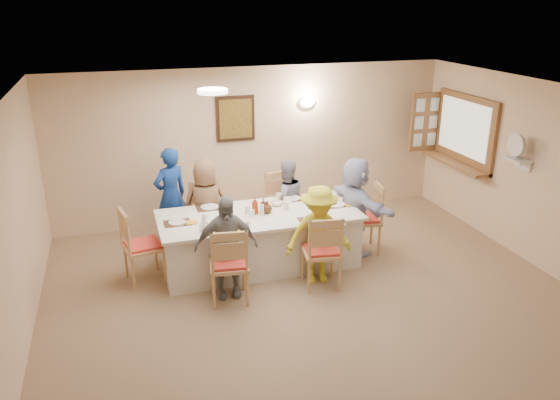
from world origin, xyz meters
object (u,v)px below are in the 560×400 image
object	(u,v)px
diner_front_right	(319,235)
diner_back_left	(207,206)
chair_left_end	(143,245)
condiment_ketchup	(255,205)
serving_hatch	(465,131)
diner_front_left	(226,247)
desk_fan	(518,149)
diner_right_end	(355,206)
chair_back_right	(284,206)
chair_right_end	(363,218)
dining_table	(260,239)
chair_front_right	(322,250)
chair_front_left	(229,263)
diner_back_right	(286,201)
caregiver	(171,196)
chair_back_left	(206,216)

from	to	relation	value
diner_front_right	diner_back_left	bearing A→B (deg)	138.85
chair_left_end	condiment_ketchup	bearing A→B (deg)	-100.27
diner_back_left	diner_front_right	distance (m)	1.81
serving_hatch	diner_front_left	bearing A→B (deg)	-162.05
desk_fan	diner_right_end	world-z (taller)	desk_fan
chair_back_right	condiment_ketchup	xyz separation A→B (m)	(-0.65, -0.78, 0.38)
chair_right_end	diner_back_left	size ratio (longest dim) A/B	0.74
dining_table	chair_front_right	size ratio (longest dim) A/B	2.68
chair_front_left	condiment_ketchup	world-z (taller)	chair_front_left
diner_back_right	diner_right_end	xyz separation A→B (m)	(0.82, -0.68, 0.08)
serving_hatch	diner_back_left	size ratio (longest dim) A/B	1.08
chair_front_right	condiment_ketchup	bearing A→B (deg)	-43.15
chair_front_right	desk_fan	bearing A→B (deg)	-168.96
chair_back_right	caregiver	size ratio (longest dim) A/B	0.68
desk_fan	diner_back_left	world-z (taller)	desk_fan
chair_back_right	dining_table	bearing A→B (deg)	-134.43
chair_back_right	diner_back_right	xyz separation A→B (m)	(0.00, -0.12, 0.14)
serving_hatch	chair_right_end	xyz separation A→B (m)	(-2.06, -0.68, -0.99)
diner_front_right	diner_right_end	bearing A→B (deg)	47.10
chair_back_right	chair_front_left	world-z (taller)	same
dining_table	diner_front_left	bearing A→B (deg)	-131.42
chair_front_right	diner_back_left	world-z (taller)	diner_back_left
chair_back_right	diner_back_right	world-z (taller)	diner_back_right
condiment_ketchup	diner_right_end	bearing A→B (deg)	-0.82
dining_table	diner_front_left	xyz separation A→B (m)	(-0.60, -0.68, 0.28)
serving_hatch	chair_right_end	bearing A→B (deg)	-161.64
diner_back_right	diner_front_left	distance (m)	1.81
chair_right_end	diner_front_left	distance (m)	2.26
caregiver	chair_left_end	bearing A→B (deg)	42.32
serving_hatch	chair_front_left	bearing A→B (deg)	-160.58
chair_right_end	diner_back_right	world-z (taller)	diner_back_right
diner_right_end	chair_back_right	bearing A→B (deg)	33.96
chair_left_end	diner_back_left	distance (m)	1.18
chair_front_left	chair_right_end	distance (m)	2.29
diner_front_right	condiment_ketchup	world-z (taller)	diner_front_right
desk_fan	chair_back_right	size ratio (longest dim) A/B	0.30
chair_back_right	diner_back_right	bearing A→B (deg)	-97.56
diner_back_left	chair_back_right	bearing A→B (deg)	-165.65
dining_table	chair_front_left	bearing A→B (deg)	-126.87
chair_back_left	chair_right_end	size ratio (longest dim) A/B	0.95
diner_back_right	diner_front_left	xyz separation A→B (m)	(-1.20, -1.36, 0.02)
chair_back_left	diner_front_left	world-z (taller)	diner_front_left
desk_fan	diner_right_end	distance (m)	2.34
chair_right_end	diner_back_right	distance (m)	1.18
diner_front_left	caregiver	bearing A→B (deg)	108.77
chair_front_left	diner_right_end	size ratio (longest dim) A/B	0.70
diner_front_left	condiment_ketchup	bearing A→B (deg)	56.91
diner_back_right	diner_front_right	size ratio (longest dim) A/B	0.97
diner_right_end	serving_hatch	bearing A→B (deg)	-84.41
diner_back_right	condiment_ketchup	size ratio (longest dim) A/B	5.35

